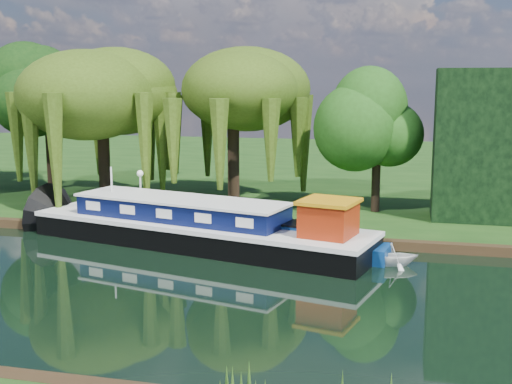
# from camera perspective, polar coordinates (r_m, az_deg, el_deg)

# --- Properties ---
(ground) EXTENTS (120.00, 120.00, 0.00)m
(ground) POSITION_cam_1_polar(r_m,az_deg,el_deg) (27.26, -19.95, -7.38)
(ground) COLOR black
(far_bank) EXTENTS (120.00, 52.00, 0.45)m
(far_bank) POSITION_cam_1_polar(r_m,az_deg,el_deg) (58.04, -1.38, 2.34)
(far_bank) COLOR #14350E
(far_bank) RESTS_ON ground
(dutch_barge) EXTENTS (17.66, 7.87, 3.64)m
(dutch_barge) POSITION_cam_1_polar(r_m,az_deg,el_deg) (30.80, -4.99, -3.13)
(dutch_barge) COLOR black
(dutch_barge) RESTS_ON ground
(narrowboat) EXTENTS (10.66, 3.42, 1.53)m
(narrowboat) POSITION_cam_1_polar(r_m,az_deg,el_deg) (29.84, 1.72, -4.22)
(narrowboat) COLOR navy
(narrowboat) RESTS_ON ground
(white_cruiser) EXTENTS (2.46, 2.27, 1.09)m
(white_cruiser) POSITION_cam_1_polar(r_m,az_deg,el_deg) (28.26, 12.14, -6.39)
(white_cruiser) COLOR silver
(white_cruiser) RESTS_ON ground
(willow_left) EXTENTS (7.36, 7.36, 8.82)m
(willow_left) POSITION_cam_1_polar(r_m,az_deg,el_deg) (39.59, -13.56, 8.21)
(willow_left) COLOR black
(willow_left) RESTS_ON far_bank
(willow_right) EXTENTS (6.96, 6.96, 8.48)m
(willow_right) POSITION_cam_1_polar(r_m,az_deg,el_deg) (37.95, -2.05, 8.08)
(willow_right) COLOR black
(willow_right) RESTS_ON far_bank
(tree_far_mid) EXTENTS (5.55, 5.55, 9.08)m
(tree_far_mid) POSITION_cam_1_polar(r_m,az_deg,el_deg) (46.24, -18.02, 8.02)
(tree_far_mid) COLOR black
(tree_far_mid) RESTS_ON far_bank
(tree_far_right) EXTENTS (4.27, 4.27, 6.99)m
(tree_far_right) POSITION_cam_1_polar(r_m,az_deg,el_deg) (36.66, 10.76, 5.72)
(tree_far_right) COLOR black
(tree_far_right) RESTS_ON far_bank
(conifer_hedge) EXTENTS (6.00, 3.00, 8.00)m
(conifer_hedge) POSITION_cam_1_polar(r_m,az_deg,el_deg) (36.09, 20.30, 3.91)
(conifer_hedge) COLOR black
(conifer_hedge) RESTS_ON far_bank
(lamppost) EXTENTS (0.36, 0.36, 2.56)m
(lamppost) POSITION_cam_1_polar(r_m,az_deg,el_deg) (35.53, -10.25, 0.98)
(lamppost) COLOR silver
(lamppost) RESTS_ON far_bank
(mooring_posts) EXTENTS (19.16, 0.16, 1.00)m
(mooring_posts) POSITION_cam_1_polar(r_m,az_deg,el_deg) (34.33, -13.10, -1.92)
(mooring_posts) COLOR silver
(mooring_posts) RESTS_ON far_bank
(reeds_near) EXTENTS (33.70, 1.50, 1.10)m
(reeds_near) POSITION_cam_1_polar(r_m,az_deg,el_deg) (17.63, -14.54, -14.75)
(reeds_near) COLOR #214813
(reeds_near) RESTS_ON ground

